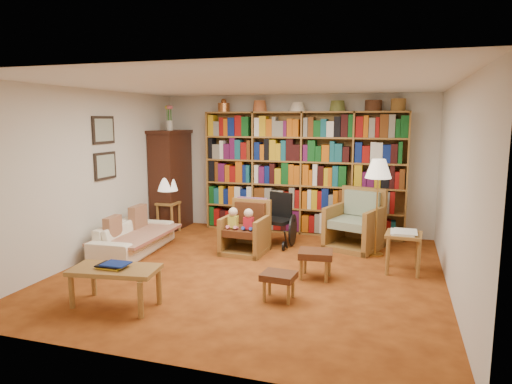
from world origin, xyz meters
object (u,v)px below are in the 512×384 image
at_px(footstool_a, 316,256).
at_px(footstool_b, 279,278).
at_px(side_table_papers, 404,240).
at_px(floor_lamp, 378,173).
at_px(coffee_table, 115,273).
at_px(armchair_leather, 246,230).
at_px(wheelchair, 279,221).
at_px(sofa, 134,237).
at_px(side_table_lamp, 168,211).
at_px(armchair_sage, 355,225).

bearing_deg(footstool_a, footstool_b, -108.11).
relative_size(side_table_papers, footstool_a, 1.20).
bearing_deg(floor_lamp, coffee_table, -132.99).
distance_m(armchair_leather, floor_lamp, 2.19).
distance_m(armchair_leather, wheelchair, 0.68).
bearing_deg(sofa, side_table_lamp, -0.05).
height_order(armchair_sage, coffee_table, armchair_sage).
xyz_separation_m(wheelchair, coffee_table, (-1.09, -3.01, -0.01)).
distance_m(wheelchair, footstool_b, 2.37).
bearing_deg(wheelchair, sofa, -151.59).
relative_size(sofa, side_table_papers, 2.91).
distance_m(side_table_lamp, footstool_a, 3.45).
relative_size(wheelchair, footstool_b, 2.15).
relative_size(armchair_leather, wheelchair, 0.96).
bearing_deg(floor_lamp, sofa, -165.24).
relative_size(sofa, footstool_a, 3.49).
xyz_separation_m(sofa, coffee_table, (0.96, -1.90, 0.14)).
bearing_deg(footstool_a, side_table_lamp, 151.17).
height_order(armchair_sage, side_table_papers, armchair_sage).
distance_m(wheelchair, coffee_table, 3.20).
bearing_deg(side_table_lamp, wheelchair, -5.71).
distance_m(wheelchair, floor_lamp, 1.80).
bearing_deg(sofa, footstool_b, -118.43).
xyz_separation_m(footstool_a, footstool_b, (-0.28, -0.85, -0.04)).
distance_m(side_table_lamp, footstool_b, 3.72).
bearing_deg(coffee_table, sofa, 116.86).
bearing_deg(side_table_papers, sofa, -176.31).
height_order(wheelchair, side_table_papers, wheelchair).
relative_size(armchair_leather, armchair_sage, 0.80).
xyz_separation_m(armchair_leather, floor_lamp, (1.94, 0.40, 0.93)).
distance_m(armchair_sage, side_table_papers, 1.31).
distance_m(armchair_leather, footstool_b, 1.99).
xyz_separation_m(footstool_a, coffee_table, (-1.96, -1.56, 0.08)).
distance_m(armchair_sage, footstool_a, 1.71).
distance_m(side_table_papers, footstool_a, 1.25).
xyz_separation_m(floor_lamp, coffee_table, (-2.66, -2.85, -0.89)).
height_order(sofa, armchair_leather, armchair_leather).
xyz_separation_m(wheelchair, side_table_papers, (1.96, -0.85, 0.06)).
bearing_deg(footstool_a, armchair_leather, 144.50).
height_order(armchair_leather, armchair_sage, armchair_sage).
height_order(armchair_leather, coffee_table, armchair_leather).
distance_m(floor_lamp, footstool_a, 1.76).
height_order(footstool_b, coffee_table, coffee_table).
xyz_separation_m(sofa, side_table_papers, (4.01, 0.26, 0.21)).
bearing_deg(armchair_leather, sofa, -161.69).
distance_m(sofa, footstool_a, 2.94).
distance_m(armchair_sage, floor_lamp, 1.05).
bearing_deg(sofa, floor_lamp, -79.60).
bearing_deg(coffee_table, armchair_sage, 54.48).
xyz_separation_m(side_table_papers, coffee_table, (-3.05, -2.16, -0.06)).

